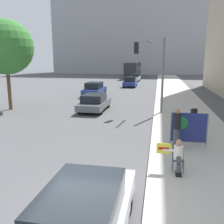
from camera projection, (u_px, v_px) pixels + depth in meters
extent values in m
plane|color=#4F4F51|center=(87.00, 220.00, 6.49)|extent=(160.00, 160.00, 0.00)
cube|color=#B7B2A8|center=(182.00, 110.00, 20.24)|extent=(4.48, 90.00, 0.13)
cube|color=#99999E|center=(147.00, 30.00, 70.07)|extent=(52.00, 12.00, 24.13)
cylinder|color=#474C56|center=(173.00, 167.00, 8.89)|extent=(0.03, 0.03, 0.40)
cylinder|color=#474C56|center=(183.00, 168.00, 8.82)|extent=(0.03, 0.03, 0.40)
cylinder|color=#474C56|center=(172.00, 163.00, 9.25)|extent=(0.03, 0.03, 0.40)
cylinder|color=#474C56|center=(183.00, 163.00, 9.18)|extent=(0.03, 0.03, 0.40)
cube|color=navy|center=(178.00, 160.00, 8.99)|extent=(0.40, 0.40, 0.02)
cube|color=navy|center=(178.00, 152.00, 9.13)|extent=(0.40, 0.02, 0.38)
cylinder|color=#424247|center=(179.00, 159.00, 8.82)|extent=(0.18, 0.42, 0.18)
cylinder|color=#424247|center=(178.00, 169.00, 8.68)|extent=(0.16, 0.16, 0.40)
cube|color=black|center=(178.00, 174.00, 8.65)|extent=(0.20, 0.28, 0.10)
cylinder|color=silver|center=(178.00, 152.00, 8.96)|extent=(0.34, 0.34, 0.52)
sphere|color=tan|center=(179.00, 142.00, 8.89)|extent=(0.22, 0.22, 0.22)
cylinder|color=silver|center=(169.00, 150.00, 8.93)|extent=(0.45, 0.09, 0.09)
cube|color=yellow|center=(164.00, 148.00, 8.95)|extent=(0.50, 0.02, 0.39)
cube|color=#AD1414|center=(164.00, 149.00, 8.94)|extent=(0.38, 0.01, 0.09)
cylinder|color=#424247|center=(176.00, 138.00, 11.43)|extent=(0.28, 0.28, 0.86)
cylinder|color=black|center=(177.00, 121.00, 11.27)|extent=(0.34, 0.34, 0.68)
sphere|color=#936B4C|center=(178.00, 112.00, 11.17)|extent=(0.23, 0.23, 0.23)
cylinder|color=#424247|center=(193.00, 129.00, 13.01)|extent=(0.28, 0.28, 0.81)
cylinder|color=black|center=(194.00, 115.00, 12.86)|extent=(0.34, 0.34, 0.64)
sphere|color=beige|center=(194.00, 107.00, 12.77)|extent=(0.21, 0.21, 0.21)
cylinder|color=slate|center=(171.00, 128.00, 11.90)|extent=(0.06, 0.06, 1.50)
cylinder|color=slate|center=(207.00, 130.00, 11.60)|extent=(0.06, 0.06, 1.50)
cube|color=navy|center=(189.00, 128.00, 11.74)|extent=(1.65, 0.02, 1.40)
cylinder|color=#197A33|center=(181.00, 123.00, 11.74)|extent=(0.62, 0.01, 0.62)
cylinder|color=slate|center=(163.00, 76.00, 18.35)|extent=(0.16, 0.16, 5.48)
cylinder|color=slate|center=(150.00, 42.00, 18.15)|extent=(0.39, 2.02, 0.11)
cube|color=black|center=(136.00, 48.00, 18.56)|extent=(0.34, 0.34, 0.84)
sphere|color=green|center=(136.00, 52.00, 18.62)|extent=(0.18, 0.18, 0.18)
cube|color=white|center=(84.00, 223.00, 5.53)|extent=(1.82, 4.57, 0.55)
cube|color=black|center=(81.00, 203.00, 5.23)|extent=(1.56, 2.38, 0.65)
cylinder|color=black|center=(72.00, 195.00, 7.08)|extent=(0.22, 0.64, 0.64)
cylinder|color=black|center=(128.00, 201.00, 6.79)|extent=(0.22, 0.64, 0.64)
cube|color=#565B60|center=(95.00, 104.00, 20.13)|extent=(1.88, 4.35, 0.49)
cube|color=black|center=(94.00, 98.00, 19.85)|extent=(1.62, 2.26, 0.60)
cylinder|color=black|center=(89.00, 103.00, 21.61)|extent=(0.22, 0.64, 0.64)
cylinder|color=black|center=(108.00, 104.00, 21.31)|extent=(0.22, 0.64, 0.64)
cylinder|color=black|center=(80.00, 110.00, 19.02)|extent=(0.22, 0.64, 0.64)
cylinder|color=black|center=(101.00, 110.00, 18.72)|extent=(0.22, 0.64, 0.64)
cube|color=navy|center=(95.00, 91.00, 28.18)|extent=(1.87, 4.43, 0.59)
cube|color=black|center=(94.00, 85.00, 27.88)|extent=(1.61, 2.30, 0.68)
cylinder|color=black|center=(91.00, 91.00, 29.70)|extent=(0.22, 0.64, 0.64)
cylinder|color=black|center=(104.00, 92.00, 29.40)|extent=(0.22, 0.64, 0.64)
cylinder|color=black|center=(84.00, 94.00, 27.06)|extent=(0.22, 0.64, 0.64)
cylinder|color=black|center=(99.00, 95.00, 26.76)|extent=(0.22, 0.64, 0.64)
cube|color=navy|center=(130.00, 83.00, 37.34)|extent=(1.83, 4.10, 0.56)
cube|color=black|center=(130.00, 79.00, 37.05)|extent=(1.57, 2.13, 0.65)
cylinder|color=black|center=(126.00, 84.00, 38.75)|extent=(0.22, 0.64, 0.64)
cylinder|color=black|center=(136.00, 84.00, 38.46)|extent=(0.22, 0.64, 0.64)
cylinder|color=black|center=(124.00, 85.00, 36.31)|extent=(0.22, 0.64, 0.64)
cylinder|color=black|center=(135.00, 86.00, 36.02)|extent=(0.22, 0.64, 0.64)
cube|color=white|center=(135.00, 78.00, 46.90)|extent=(1.75, 4.25, 0.53)
cube|color=black|center=(135.00, 75.00, 46.61)|extent=(1.51, 2.21, 0.63)
cylinder|color=black|center=(132.00, 79.00, 48.35)|extent=(0.22, 0.64, 0.64)
cylinder|color=black|center=(140.00, 79.00, 48.07)|extent=(0.22, 0.64, 0.64)
cylinder|color=black|center=(130.00, 80.00, 45.81)|extent=(0.22, 0.64, 0.64)
cylinder|color=black|center=(139.00, 80.00, 45.54)|extent=(0.22, 0.64, 0.64)
cube|color=#232328|center=(133.00, 69.00, 54.03)|extent=(2.50, 11.46, 2.90)
cube|color=black|center=(133.00, 68.00, 54.00)|extent=(2.52, 10.88, 0.94)
cylinder|color=black|center=(130.00, 75.00, 57.93)|extent=(0.30, 1.04, 1.04)
cylinder|color=black|center=(139.00, 75.00, 57.54)|extent=(0.30, 1.04, 1.04)
cylinder|color=black|center=(126.00, 77.00, 51.10)|extent=(0.30, 1.04, 1.04)
cylinder|color=black|center=(136.00, 77.00, 50.71)|extent=(0.30, 1.04, 1.04)
cylinder|color=brown|center=(9.00, 88.00, 20.33)|extent=(0.28, 0.28, 3.51)
sphere|color=#387A33|center=(6.00, 47.00, 19.65)|extent=(4.34, 4.34, 4.34)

